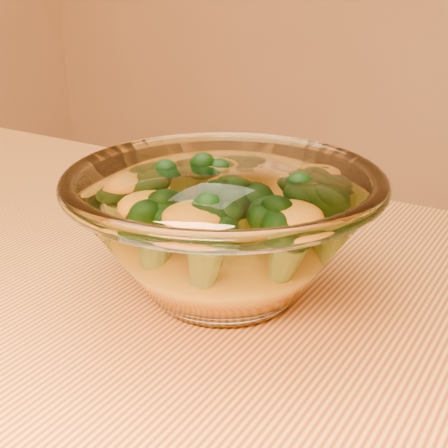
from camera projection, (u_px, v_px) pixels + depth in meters
The scene contains 3 objects.
glass_bowl at pixel (224, 230), 0.46m from camera, with size 0.24×0.24×0.10m.
cheese_sauce at pixel (224, 257), 0.47m from camera, with size 0.14×0.14×0.04m, color #FEAC15.
broccoli_heap at pixel (223, 212), 0.46m from camera, with size 0.17×0.16×0.07m.
Camera 1 is at (0.30, -0.24, 0.99)m, focal length 50.00 mm.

